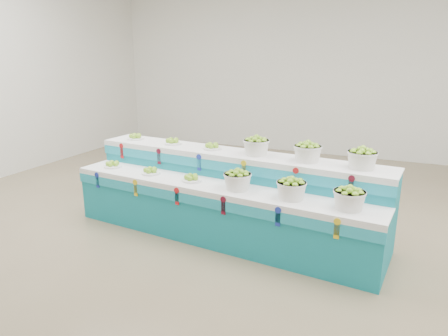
{
  "coord_description": "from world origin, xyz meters",
  "views": [
    {
      "loc": [
        1.72,
        -4.27,
        2.22
      ],
      "look_at": [
        -0.22,
        0.11,
        0.87
      ],
      "focal_mm": 32.55,
      "sensor_mm": 36.0,
      "label": 1
    }
  ],
  "objects": [
    {
      "name": "plate_lower_mid",
      "position": [
        -1.19,
        -0.04,
        0.77
      ],
      "size": [
        0.26,
        0.26,
        0.09
      ],
      "primitive_type": "cylinder",
      "rotation": [
        0.0,
        0.0,
        -0.1
      ],
      "color": "white",
      "rests_on": "display_stand"
    },
    {
      "name": "plate_upper_left",
      "position": [
        -1.8,
        0.51,
        1.07
      ],
      "size": [
        0.26,
        0.26,
        0.09
      ],
      "primitive_type": "cylinder",
      "rotation": [
        0.0,
        0.0,
        -0.1
      ],
      "color": "white",
      "rests_on": "display_stand"
    },
    {
      "name": "back_wall",
      "position": [
        0.0,
        5.0,
        2.0
      ],
      "size": [
        10.0,
        0.0,
        10.0
      ],
      "primitive_type": "plane",
      "rotation": [
        1.57,
        0.0,
        0.0
      ],
      "color": "silver",
      "rests_on": "ground"
    },
    {
      "name": "plate_lower_right",
      "position": [
        -0.55,
        -0.1,
        0.77
      ],
      "size": [
        0.26,
        0.26,
        0.09
      ],
      "primitive_type": "cylinder",
      "rotation": [
        0.0,
        0.0,
        -0.1
      ],
      "color": "white",
      "rests_on": "display_stand"
    },
    {
      "name": "basket_upper_mid",
      "position": [
        0.77,
        0.27,
        1.14
      ],
      "size": [
        0.35,
        0.35,
        0.23
      ],
      "primitive_type": null,
      "rotation": [
        0.0,
        0.0,
        -0.1
      ],
      "color": "silver",
      "rests_on": "display_stand"
    },
    {
      "name": "basket_lower_left",
      "position": [
        0.07,
        -0.16,
        0.84
      ],
      "size": [
        0.35,
        0.35,
        0.23
      ],
      "primitive_type": null,
      "rotation": [
        0.0,
        0.0,
        -0.1
      ],
      "color": "silver",
      "rests_on": "display_stand"
    },
    {
      "name": "basket_upper_left",
      "position": [
        0.12,
        0.33,
        1.14
      ],
      "size": [
        0.35,
        0.35,
        0.23
      ],
      "primitive_type": null,
      "rotation": [
        0.0,
        0.0,
        -0.1
      ],
      "color": "silver",
      "rests_on": "display_stand"
    },
    {
      "name": "basket_upper_right",
      "position": [
        1.37,
        0.21,
        1.14
      ],
      "size": [
        0.35,
        0.35,
        0.23
      ],
      "primitive_type": null,
      "rotation": [
        0.0,
        0.0,
        -0.1
      ],
      "color": "silver",
      "rests_on": "display_stand"
    },
    {
      "name": "display_stand",
      "position": [
        -0.22,
        0.11,
        0.51
      ],
      "size": [
        4.07,
        1.4,
        1.02
      ],
      "primitive_type": null,
      "rotation": [
        0.0,
        0.0,
        -0.1
      ],
      "color": "teal",
      "rests_on": "ground"
    },
    {
      "name": "plate_upper_mid",
      "position": [
        -1.14,
        0.45,
        1.07
      ],
      "size": [
        0.26,
        0.26,
        0.09
      ],
      "primitive_type": "cylinder",
      "rotation": [
        0.0,
        0.0,
        -0.1
      ],
      "color": "white",
      "rests_on": "display_stand"
    },
    {
      "name": "basket_lower_right",
      "position": [
        1.33,
        -0.28,
        0.84
      ],
      "size": [
        0.35,
        0.35,
        0.23
      ],
      "primitive_type": null,
      "rotation": [
        0.0,
        0.0,
        -0.1
      ],
      "color": "silver",
      "rests_on": "display_stand"
    },
    {
      "name": "basket_lower_mid",
      "position": [
        0.72,
        -0.22,
        0.84
      ],
      "size": [
        0.35,
        0.35,
        0.23
      ],
      "primitive_type": null,
      "rotation": [
        0.0,
        0.0,
        -0.1
      ],
      "color": "silver",
      "rests_on": "display_stand"
    },
    {
      "name": "plate_lower_left",
      "position": [
        -1.85,
        0.02,
        0.77
      ],
      "size": [
        0.26,
        0.26,
        0.09
      ],
      "primitive_type": "cylinder",
      "rotation": [
        0.0,
        0.0,
        -0.1
      ],
      "color": "white",
      "rests_on": "display_stand"
    },
    {
      "name": "ground",
      "position": [
        0.0,
        0.0,
        0.0
      ],
      "size": [
        10.0,
        10.0,
        0.0
      ],
      "primitive_type": "plane",
      "color": "#77664D",
      "rests_on": "ground"
    },
    {
      "name": "plate_upper_right",
      "position": [
        -0.51,
        0.39,
        1.07
      ],
      "size": [
        0.26,
        0.26,
        0.09
      ],
      "primitive_type": "cylinder",
      "rotation": [
        0.0,
        0.0,
        -0.1
      ],
      "color": "white",
      "rests_on": "display_stand"
    }
  ]
}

